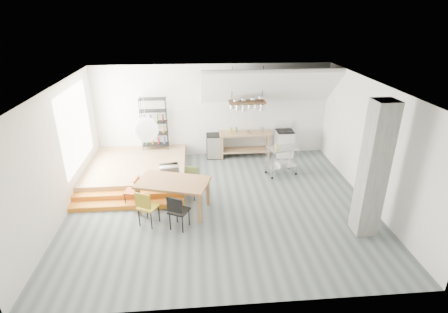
{
  "coord_description": "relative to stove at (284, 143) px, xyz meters",
  "views": [
    {
      "loc": [
        -0.6,
        -8.18,
        4.99
      ],
      "look_at": [
        0.16,
        0.8,
        1.05
      ],
      "focal_mm": 28.0,
      "sensor_mm": 36.0,
      "label": 1
    }
  ],
  "objects": [
    {
      "name": "bowl",
      "position": [
        -1.27,
        -0.06,
        0.45
      ],
      "size": [
        0.24,
        0.24,
        0.05
      ],
      "primitive_type": "imported",
      "rotation": [
        0.0,
        0.0,
        0.24
      ],
      "color": "silver",
      "rests_on": "kitchen_counter"
    },
    {
      "name": "chair_olive",
      "position": [
        -3.29,
        -2.66,
        0.04
      ],
      "size": [
        0.51,
        0.51,
        0.87
      ],
      "rotation": [
        0.0,
        0.0,
        -0.35
      ],
      "color": "#5D6B32",
      "rests_on": "ground"
    },
    {
      "name": "ceiling",
      "position": [
        -2.5,
        -3.16,
        2.72
      ],
      "size": [
        8.0,
        7.0,
        0.02
      ],
      "primitive_type": "cube",
      "color": "white",
      "rests_on": "wall_back"
    },
    {
      "name": "dining_table",
      "position": [
        -3.73,
        -3.36,
        0.28
      ],
      "size": [
        2.0,
        1.48,
        0.85
      ],
      "rotation": [
        0.0,
        0.0,
        -0.29
      ],
      "color": "olive",
      "rests_on": "ground"
    },
    {
      "name": "platform",
      "position": [
        -5.0,
        -1.16,
        -0.28
      ],
      "size": [
        3.0,
        3.0,
        0.4
      ],
      "primitive_type": "cube",
      "color": "#96704B",
      "rests_on": "ground"
    },
    {
      "name": "window_pane",
      "position": [
        -6.48,
        -1.66,
        1.32
      ],
      "size": [
        0.02,
        2.5,
        2.2
      ],
      "primitive_type": "cube",
      "color": "white",
      "rests_on": "wall_left"
    },
    {
      "name": "kitchen_counter",
      "position": [
        -1.4,
        -0.01,
        0.15
      ],
      "size": [
        1.8,
        0.6,
        0.91
      ],
      "color": "#96704B",
      "rests_on": "ground"
    },
    {
      "name": "floor",
      "position": [
        -2.5,
        -3.16,
        -0.48
      ],
      "size": [
        8.0,
        8.0,
        0.0
      ],
      "primitive_type": "plane",
      "color": "#50595C",
      "rests_on": "ground"
    },
    {
      "name": "chair_black",
      "position": [
        -3.6,
        -4.23,
        0.07
      ],
      "size": [
        0.56,
        0.56,
        0.92
      ],
      "rotation": [
        0.0,
        0.0,
        2.68
      ],
      "color": "black",
      "rests_on": "ground"
    },
    {
      "name": "mini_fridge",
      "position": [
        -2.5,
        0.04,
        -0.06
      ],
      "size": [
        0.5,
        0.5,
        0.84
      ],
      "primitive_type": "cube",
      "color": "black",
      "rests_on": "ground"
    },
    {
      "name": "slope_ceiling",
      "position": [
        -0.7,
        -0.26,
        2.07
      ],
      "size": [
        4.4,
        1.44,
        1.32
      ],
      "primitive_type": "cube",
      "rotation": [
        -0.73,
        0.0,
        0.0
      ],
      "color": "white",
      "rests_on": "wall_back"
    },
    {
      "name": "step_lower",
      "position": [
        -5.0,
        -3.11,
        -0.41
      ],
      "size": [
        3.0,
        0.35,
        0.13
      ],
      "primitive_type": "cube",
      "color": "orange",
      "rests_on": "ground"
    },
    {
      "name": "microwave_shelf",
      "position": [
        -3.9,
        -2.41,
        0.07
      ],
      "size": [
        0.6,
        0.4,
        0.16
      ],
      "color": "#96704B",
      "rests_on": "platform"
    },
    {
      "name": "concrete_column",
      "position": [
        0.8,
        -4.66,
        1.12
      ],
      "size": [
        0.5,
        0.5,
        3.2
      ],
      "primitive_type": "cube",
      "color": "slate",
      "rests_on": "ground"
    },
    {
      "name": "stove",
      "position": [
        0.0,
        0.0,
        0.0
      ],
      "size": [
        0.6,
        0.6,
        1.18
      ],
      "color": "white",
      "rests_on": "ground"
    },
    {
      "name": "chair_mustard",
      "position": [
        -4.35,
        -4.01,
        0.08
      ],
      "size": [
        0.58,
        0.58,
        0.94
      ],
      "rotation": [
        0.0,
        0.0,
        2.67
      ],
      "color": "#B2981E",
      "rests_on": "ground"
    },
    {
      "name": "wire_shelving",
      "position": [
        -4.5,
        0.04,
        0.85
      ],
      "size": [
        0.88,
        0.38,
        1.8
      ],
      "color": "black",
      "rests_on": "platform"
    },
    {
      "name": "wall_left",
      "position": [
        -6.5,
        -3.16,
        1.12
      ],
      "size": [
        0.04,
        7.0,
        3.2
      ],
      "primitive_type": "cube",
      "color": "silver",
      "rests_on": "ground"
    },
    {
      "name": "rolling_cart",
      "position": [
        -0.44,
        -1.51,
        0.11
      ],
      "size": [
        1.02,
        0.73,
        0.91
      ],
      "rotation": [
        0.0,
        0.0,
        0.27
      ],
      "color": "silver",
      "rests_on": "ground"
    },
    {
      "name": "wall_back",
      "position": [
        -2.5,
        0.34,
        1.12
      ],
      "size": [
        8.0,
        0.04,
        3.2
      ],
      "primitive_type": "cube",
      "color": "silver",
      "rests_on": "ground"
    },
    {
      "name": "step_upper",
      "position": [
        -5.0,
        -2.76,
        -0.35
      ],
      "size": [
        3.0,
        0.35,
        0.27
      ],
      "primitive_type": "cube",
      "color": "orange",
      "rests_on": "ground"
    },
    {
      "name": "chair_red",
      "position": [
        -4.79,
        -3.03,
        0.01
      ],
      "size": [
        0.44,
        0.44,
        0.82
      ],
      "rotation": [
        0.0,
        0.0,
        -1.77
      ],
      "color": "#BD481B",
      "rests_on": "ground"
    },
    {
      "name": "pot_rack",
      "position": [
        -1.37,
        -0.23,
        1.5
      ],
      "size": [
        1.2,
        0.5,
        1.43
      ],
      "color": "#3F2619",
      "rests_on": "ceiling"
    },
    {
      "name": "paper_lantern",
      "position": [
        -4.31,
        -3.18,
        1.72
      ],
      "size": [
        0.6,
        0.6,
        0.6
      ],
      "primitive_type": "sphere",
      "color": "white",
      "rests_on": "ceiling"
    },
    {
      "name": "wall_right",
      "position": [
        1.5,
        -3.16,
        1.12
      ],
      "size": [
        0.04,
        7.0,
        3.2
      ],
      "primitive_type": "cube",
      "color": "silver",
      "rests_on": "ground"
    },
    {
      "name": "microwave",
      "position": [
        -3.9,
        -2.41,
        0.23
      ],
      "size": [
        0.58,
        0.44,
        0.3
      ],
      "primitive_type": "imported",
      "rotation": [
        0.0,
        0.0,
        0.15
      ],
      "color": "beige",
      "rests_on": "microwave_shelf"
    }
  ]
}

